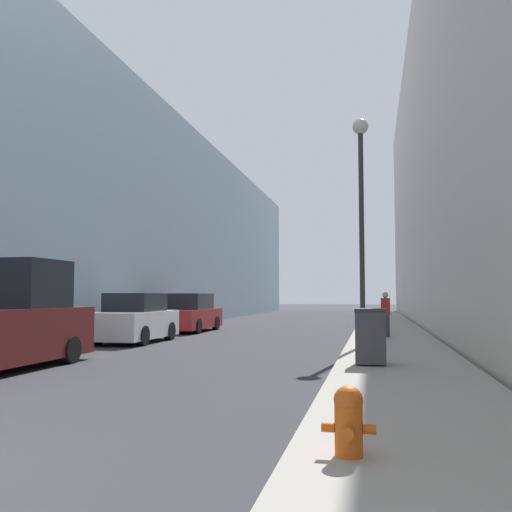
{
  "coord_description": "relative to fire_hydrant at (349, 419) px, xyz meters",
  "views": [
    {
      "loc": [
        4.94,
        -3.48,
        1.6
      ],
      "look_at": [
        0.48,
        18.06,
        3.12
      ],
      "focal_mm": 40.0,
      "sensor_mm": 36.0,
      "label": 1
    }
  ],
  "objects": [
    {
      "name": "building_left_glass",
      "position": [
        -15.59,
        24.08,
        5.07
      ],
      "size": [
        12.0,
        60.0,
        11.06
      ],
      "color": "#849EB2",
      "rests_on": "ground"
    },
    {
      "name": "parked_sedan_far",
      "position": [
        -7.85,
        18.9,
        0.31
      ],
      "size": [
        1.94,
        4.7,
        1.69
      ],
      "color": "maroon",
      "rests_on": "ground"
    },
    {
      "name": "fire_hydrant",
      "position": [
        0.0,
        0.0,
        0.0
      ],
      "size": [
        0.5,
        0.39,
        0.64
      ],
      "color": "#D15614",
      "rests_on": "sidewalk_right"
    },
    {
      "name": "sidewalk_right",
      "position": [
        0.85,
        16.08,
        -0.4
      ],
      "size": [
        2.92,
        60.0,
        0.12
      ],
      "color": "#9E998E",
      "rests_on": "ground"
    },
    {
      "name": "pedestrian_on_sidewalk",
      "position": [
        0.63,
        15.43,
        0.46
      ],
      "size": [
        0.32,
        0.21,
        1.59
      ],
      "color": "#2D3347",
      "rests_on": "sidewalk_right"
    },
    {
      "name": "lamppost",
      "position": [
        -0.09,
        11.62,
        3.97
      ],
      "size": [
        0.48,
        0.48,
        6.76
      ],
      "color": "#2D332D",
      "rests_on": "sidewalk_right"
    },
    {
      "name": "trash_bin",
      "position": [
        0.16,
        7.08,
        0.28
      ],
      "size": [
        0.65,
        0.65,
        1.2
      ],
      "color": "#3D3D42",
      "rests_on": "sidewalk_right"
    },
    {
      "name": "parked_sedan_near",
      "position": [
        -7.75,
        12.9,
        0.31
      ],
      "size": [
        1.8,
        4.06,
        1.67
      ],
      "color": "silver",
      "rests_on": "ground"
    }
  ]
}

